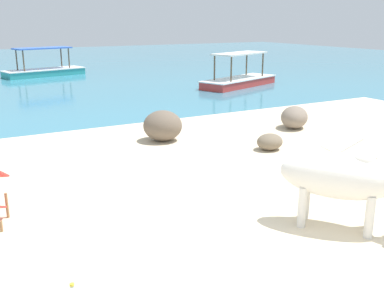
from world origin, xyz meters
The scene contains 9 objects.
sand_beach centered at (0.00, 0.00, 0.02)m, with size 18.00×14.00×0.04m, color beige.
water_surface centered at (0.00, 22.00, 0.00)m, with size 60.00×36.00×0.03m, color teal.
cow centered at (0.85, 0.31, 0.71)m, with size 1.41×1.62×1.01m.
deck_chair_near centered at (2.47, 1.69, 0.42)m, with size 0.87×0.69×0.68m.
shore_rock_large centered at (0.73, 5.17, 0.36)m, with size 0.82×0.78×0.65m, color #6B5B4C.
shore_rock_medium centered at (2.28, 3.51, 0.20)m, with size 0.54×0.46×0.33m, color #756651.
shore_rock_small centered at (3.96, 4.72, 0.30)m, with size 0.87×0.62×0.52m, color gray.
boat_red centered at (6.89, 11.30, 0.29)m, with size 3.84×2.39×1.29m.
boat_teal centered at (0.91, 18.40, 0.29)m, with size 3.84×1.97×1.29m.
Camera 1 is at (-3.23, -3.33, 2.54)m, focal length 42.38 mm.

